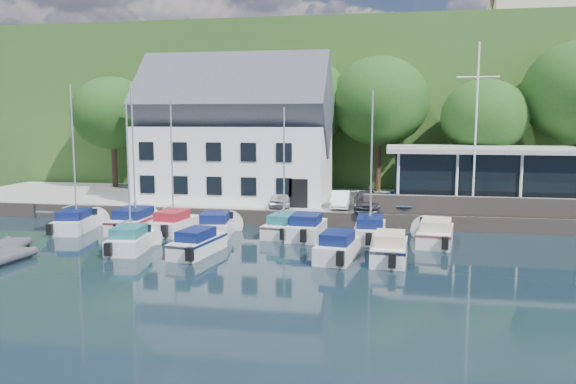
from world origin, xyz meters
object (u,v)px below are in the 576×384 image
Objects in this scene: boat_r1_7 at (435,231)px; boat_r1_1 at (134,160)px; club_pavilion at (481,176)px; boat_r2_1 at (128,174)px; boat_r1_5 at (307,226)px; car_dgrey at (366,201)px; flagpole at (476,129)px; boat_r1_2 at (172,163)px; boat_r1_3 at (216,224)px; car_blue at (403,199)px; boat_r2_2 at (198,241)px; dinghy_1 at (1,255)px; car_silver at (282,198)px; boat_r2_4 at (390,246)px; car_white at (340,199)px; boat_r1_6 at (371,167)px; boat_r1_0 at (74,165)px; harbor_building at (236,142)px; dinghy_0 at (8,245)px; boat_r2_3 at (338,245)px; boat_r1_4 at (284,168)px.

boat_r1_1 is at bearing -173.75° from boat_r1_7.
club_pavilion is 1.58× the size of boat_r2_1.
boat_r1_5 is at bearing 21.90° from boat_r2_1.
car_dgrey is 0.38× the size of flagpole.
boat_r1_2 is at bearing -165.13° from flagpole.
boat_r1_3 is at bearing 1.43° from boat_r1_2.
boat_r1_5 is (-5.74, -5.76, -0.92)m from car_blue.
boat_r2_2 is 9.64m from dinghy_1.
car_silver is 12.61m from boat_r2_4.
car_blue is 0.73× the size of boat_r1_3.
boat_r1_6 is (2.22, -5.29, 2.71)m from car_white.
boat_r1_5 is at bearing -7.62° from boat_r1_0.
car_dgrey is 2.52m from car_blue.
harbor_building is 12.20m from boat_r1_5.
boat_r2_1 reaches higher than club_pavilion.
boat_r2_2 is (6.01, -5.35, -3.80)m from boat_r1_1.
boat_r2_1 is at bearing -152.76° from flagpole.
boat_r1_3 is 0.92× the size of boat_r2_2.
harbor_building is 1.09× the size of club_pavilion.
car_dgrey is 0.78× the size of boat_r1_3.
car_silver reaches higher than dinghy_0.
boat_r2_1 is 2.68× the size of dinghy_1.
boat_r1_1 is 1.55× the size of boat_r2_2.
car_dgrey is at bearing 45.20° from dinghy_1.
boat_r1_1 reaches higher than boat_r2_2.
boat_r1_5 is at bearing -176.64° from boat_r1_6.
car_dgrey is 1.33× the size of dinghy_1.
club_pavilion is at bearing 64.91° from boat_r2_3.
car_silver is 10.86m from boat_r2_2.
car_blue is at bearing 48.34° from boat_r1_5.
boat_r1_4 is (4.08, 0.77, 3.42)m from boat_r1_3.
boat_r1_6 is 1.61× the size of boat_r2_3.
harbor_building is at bearing 133.88° from boat_r2_4.
car_silver reaches higher than dinghy_1.
boat_r2_2 is (-2.51, -10.53, -0.92)m from car_silver.
harbor_building is at bearing 74.51° from boat_r2_1.
boat_r1_5 is 0.94× the size of boat_r2_2.
car_dgrey is 9.95m from boat_r2_3.
club_pavilion is at bearing 9.80° from boat_r1_0.
car_white is 8.28m from boat_r1_7.
flagpole is 1.32× the size of boat_r1_4.
car_white is at bearing 143.89° from boat_r1_7.
boat_r1_1 is 1.02× the size of boat_r1_2.
car_dgrey is 0.78× the size of boat_r2_3.
boat_r1_3 is 0.87× the size of boat_r1_7.
boat_r2_2 is (-12.53, -4.82, -0.02)m from boat_r1_7.
boat_r1_6 reaches higher than boat_r2_4.
car_silver reaches higher than boat_r1_5.
boat_r1_5 is (6.81, -9.01, -4.61)m from harbor_building.
harbor_building reaches higher than boat_r1_4.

